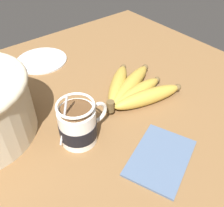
# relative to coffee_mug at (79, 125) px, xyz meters

# --- Properties ---
(table) EXTENTS (1.07, 1.07, 0.03)m
(table) POSITION_rel_coffee_mug_xyz_m (0.09, 0.00, -0.06)
(table) COLOR brown
(table) RESTS_ON ground
(coffee_mug) EXTENTS (0.13, 0.08, 0.14)m
(coffee_mug) POSITION_rel_coffee_mug_xyz_m (0.00, 0.00, 0.00)
(coffee_mug) COLOR white
(coffee_mug) RESTS_ON table
(banana_bunch) EXTENTS (0.22, 0.21, 0.04)m
(banana_bunch) POSITION_rel_coffee_mug_xyz_m (0.20, 0.04, -0.03)
(banana_bunch) COLOR brown
(banana_bunch) RESTS_ON table
(napkin) EXTENTS (0.19, 0.16, 0.01)m
(napkin) POSITION_rel_coffee_mug_xyz_m (0.10, -0.15, -0.04)
(napkin) COLOR slate
(napkin) RESTS_ON table
(small_plate) EXTENTS (0.17, 0.17, 0.01)m
(small_plate) POSITION_rel_coffee_mug_xyz_m (0.09, 0.37, -0.04)
(small_plate) COLOR silver
(small_plate) RESTS_ON table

